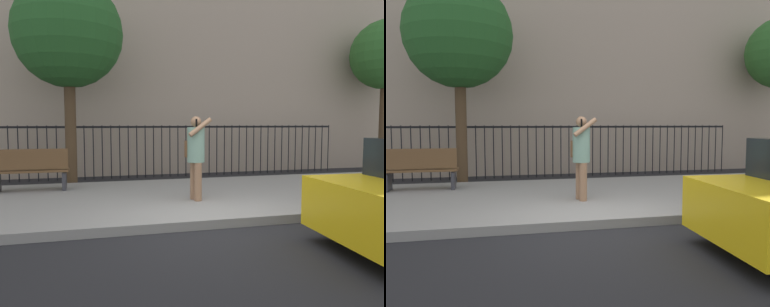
# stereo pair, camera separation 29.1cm
# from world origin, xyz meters

# --- Properties ---
(ground_plane) EXTENTS (60.00, 60.00, 0.00)m
(ground_plane) POSITION_xyz_m (0.00, 0.00, 0.00)
(ground_plane) COLOR black
(sidewalk) EXTENTS (28.00, 4.40, 0.15)m
(sidewalk) POSITION_xyz_m (0.00, 2.20, 0.07)
(sidewalk) COLOR gray
(sidewalk) RESTS_ON ground
(building_facade) EXTENTS (28.00, 4.00, 12.18)m
(building_facade) POSITION_xyz_m (0.00, 8.50, 6.09)
(building_facade) COLOR tan
(building_facade) RESTS_ON ground
(iron_fence) EXTENTS (12.03, 0.04, 1.60)m
(iron_fence) POSITION_xyz_m (0.00, 5.90, 1.02)
(iron_fence) COLOR black
(iron_fence) RESTS_ON ground
(pedestrian_on_phone) EXTENTS (0.49, 0.69, 1.64)m
(pedestrian_on_phone) POSITION_xyz_m (0.03, 1.60, 1.10)
(pedestrian_on_phone) COLOR #936B4C
(pedestrian_on_phone) RESTS_ON sidewalk
(street_bench) EXTENTS (1.60, 0.45, 0.95)m
(street_bench) POSITION_xyz_m (-3.26, 3.37, 0.65)
(street_bench) COLOR brown
(street_bench) RESTS_ON sidewalk
(street_tree_mid) EXTENTS (2.75, 2.75, 5.31)m
(street_tree_mid) POSITION_xyz_m (-2.47, 4.69, 3.91)
(street_tree_mid) COLOR #4C3823
(street_tree_mid) RESTS_ON ground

